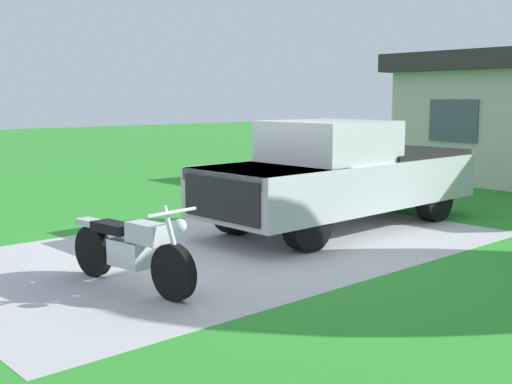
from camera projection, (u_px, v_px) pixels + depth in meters
ground_plane at (236, 248)px, 9.89m from camera, size 80.00×80.00×0.00m
driveway_pad at (236, 247)px, 9.89m from camera, size 4.96×8.62×0.01m
motorcycle at (131, 250)px, 7.73m from camera, size 2.21×0.70×1.09m
pickup_truck at (344, 174)px, 11.39m from camera, size 2.11×5.66×1.90m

